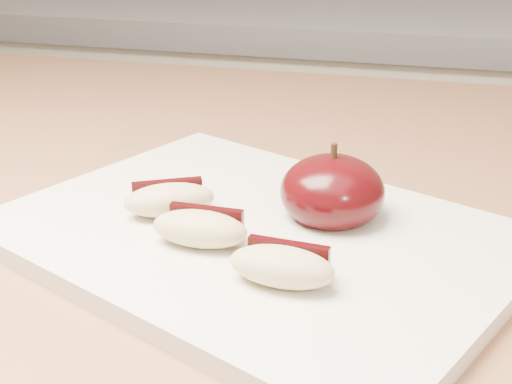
# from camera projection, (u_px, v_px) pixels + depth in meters

# --- Properties ---
(back_cabinet) EXTENTS (2.40, 0.62, 0.94)m
(back_cabinet) POSITION_uv_depth(u_px,v_px,m) (410.00, 253.00, 1.35)
(back_cabinet) COLOR silver
(back_cabinet) RESTS_ON ground
(cutting_board) EXTENTS (0.38, 0.34, 0.01)m
(cutting_board) POSITION_uv_depth(u_px,v_px,m) (256.00, 237.00, 0.45)
(cutting_board) COLOR silver
(cutting_board) RESTS_ON island_counter
(apple_half) EXTENTS (0.07, 0.07, 0.06)m
(apple_half) POSITION_uv_depth(u_px,v_px,m) (332.00, 192.00, 0.46)
(apple_half) COLOR black
(apple_half) RESTS_ON cutting_board
(apple_wedge_a) EXTENTS (0.07, 0.05, 0.02)m
(apple_wedge_a) POSITION_uv_depth(u_px,v_px,m) (169.00, 199.00, 0.47)
(apple_wedge_a) COLOR tan
(apple_wedge_a) RESTS_ON cutting_board
(apple_wedge_b) EXTENTS (0.06, 0.03, 0.02)m
(apple_wedge_b) POSITION_uv_depth(u_px,v_px,m) (201.00, 228.00, 0.43)
(apple_wedge_b) COLOR tan
(apple_wedge_b) RESTS_ON cutting_board
(apple_wedge_c) EXTENTS (0.06, 0.03, 0.02)m
(apple_wedge_c) POSITION_uv_depth(u_px,v_px,m) (283.00, 266.00, 0.39)
(apple_wedge_c) COLOR tan
(apple_wedge_c) RESTS_ON cutting_board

